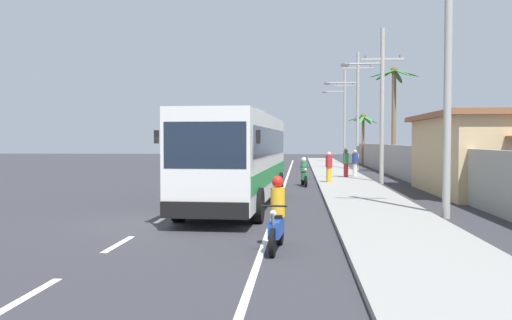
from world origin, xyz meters
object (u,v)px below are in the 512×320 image
at_px(motorcycle_beside_bus, 277,220).
at_px(pedestrian_near_kerb, 346,162).
at_px(coach_bus_foreground, 239,155).
at_px(pedestrian_midwalk, 355,162).
at_px(utility_pole_far, 356,107).
at_px(utility_pole_distant, 344,114).
at_px(palm_nearest, 363,126).
at_px(pedestrian_far_walk, 329,166).
at_px(motorcycle_trailing, 304,174).
at_px(palm_second, 394,100).
at_px(coach_bus_far_lane, 242,145).
at_px(utility_pole_mid, 381,101).
at_px(utility_pole_nearest, 448,63).

xyz_separation_m(motorcycle_beside_bus, pedestrian_near_kerb, (3.36, 22.16, 0.39)).
bearing_deg(motorcycle_beside_bus, coach_bus_foreground, 102.11).
distance_m(pedestrian_midwalk, utility_pole_far, 9.89).
height_order(utility_pole_distant, palm_nearest, utility_pole_distant).
bearing_deg(pedestrian_far_walk, utility_pole_far, -91.37).
bearing_deg(utility_pole_distant, pedestrian_near_kerb, -94.21).
bearing_deg(motorcycle_trailing, utility_pole_distant, 81.29).
height_order(pedestrian_near_kerb, palm_second, palm_second).
bearing_deg(coach_bus_far_lane, pedestrian_far_walk, -73.81).
height_order(motorcycle_trailing, utility_pole_distant, utility_pole_distant).
bearing_deg(pedestrian_midwalk, coach_bus_far_lane, 14.56).
relative_size(utility_pole_distant, palm_nearest, 1.92).
bearing_deg(coach_bus_far_lane, utility_pole_distant, 9.62).
bearing_deg(pedestrian_near_kerb, utility_pole_mid, 67.89).
distance_m(coach_bus_far_lane, palm_nearest, 12.28).
bearing_deg(utility_pole_far, pedestrian_far_walk, -101.64).
bearing_deg(utility_pole_far, motorcycle_trailing, -105.86).
relative_size(coach_bus_far_lane, motorcycle_beside_bus, 5.89).
bearing_deg(utility_pole_nearest, palm_nearest, 87.40).
relative_size(coach_bus_far_lane, palm_nearest, 2.28).
xyz_separation_m(motorcycle_trailing, utility_pole_mid, (4.22, 1.68, 3.96)).
bearing_deg(utility_pole_far, palm_second, -54.03).
relative_size(motorcycle_trailing, utility_pole_far, 0.21).
bearing_deg(palm_second, motorcycle_trailing, -119.41).
bearing_deg(motorcycle_trailing, motorcycle_beside_bus, -92.46).
bearing_deg(palm_nearest, utility_pole_distant, 119.79).
relative_size(motorcycle_trailing, pedestrian_far_walk, 1.18).
relative_size(coach_bus_far_lane, utility_pole_mid, 1.35).
height_order(utility_pole_far, palm_nearest, utility_pole_far).
xyz_separation_m(coach_bus_foreground, utility_pole_mid, (6.67, 10.56, 2.71)).
xyz_separation_m(utility_pole_nearest, utility_pole_mid, (-0.10, 13.32, -0.20)).
bearing_deg(palm_nearest, utility_pole_nearest, -92.60).
bearing_deg(coach_bus_foreground, palm_second, 66.25).
distance_m(utility_pole_nearest, utility_pole_distant, 39.97).
distance_m(coach_bus_foreground, pedestrian_near_kerb, 15.02).
distance_m(utility_pole_far, palm_nearest, 10.64).
bearing_deg(coach_bus_foreground, pedestrian_far_walk, 68.71).
distance_m(motorcycle_beside_bus, pedestrian_midwalk, 23.31).
bearing_deg(utility_pole_nearest, pedestrian_near_kerb, 95.68).
distance_m(coach_bus_foreground, utility_pole_mid, 12.78).
height_order(coach_bus_far_lane, utility_pole_distant, utility_pole_distant).
relative_size(coach_bus_far_lane, motorcycle_trailing, 5.90).
bearing_deg(utility_pole_mid, motorcycle_trailing, -158.22).
bearing_deg(utility_pole_mid, palm_second, 76.54).
bearing_deg(pedestrian_midwalk, motorcycle_trailing, 141.52).
height_order(utility_pole_nearest, palm_nearest, utility_pole_nearest).
height_order(coach_bus_foreground, palm_second, palm_second).
height_order(motorcycle_beside_bus, pedestrian_near_kerb, pedestrian_near_kerb).
xyz_separation_m(pedestrian_midwalk, palm_nearest, (2.72, 19.40, 2.78)).
relative_size(coach_bus_foreground, utility_pole_far, 1.27).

